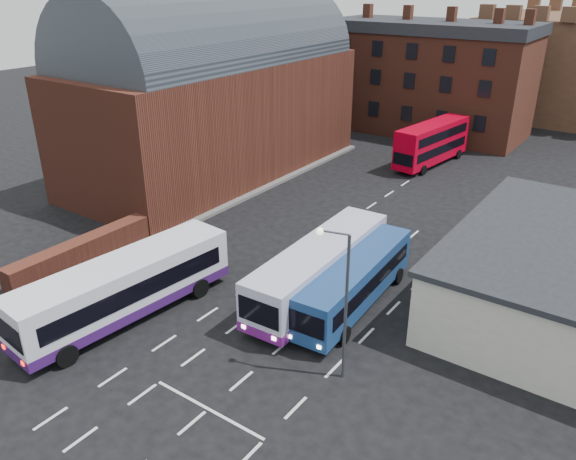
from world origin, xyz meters
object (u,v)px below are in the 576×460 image
Objects in this scene: bus_white_inbound at (320,266)px; pedestrian_red at (11,324)px; bus_blue at (354,279)px; street_lamp at (341,293)px; bus_red_double at (432,143)px; pedestrian_beige at (54,318)px; bus_white_outbound at (125,285)px.

pedestrian_red is (-10.59, -12.39, -1.16)m from bus_white_inbound.
bus_blue is 6.67m from street_lamp.
pedestrian_red is (-6.35, -39.18, -1.40)m from bus_red_double.
bus_red_double is 38.04m from pedestrian_beige.
bus_white_outbound is 1.17× the size of bus_blue.
bus_white_outbound is 5.83m from pedestrian_red.
pedestrian_red is at bearing 41.46° from bus_blue.
bus_white_outbound is at bearing 36.91° from bus_blue.
bus_white_outbound is 1.21× the size of bus_red_double.
pedestrian_beige is (1.43, 1.49, 0.14)m from pedestrian_red.
bus_red_double is at bearing -83.06° from bus_white_inbound.
bus_white_outbound is 8.35× the size of pedestrian_red.
bus_white_outbound is at bearing 44.76° from bus_white_inbound.
pedestrian_beige is at bearing 47.89° from bus_white_inbound.
bus_white_inbound is (7.28, 7.75, -0.07)m from bus_white_outbound.
bus_red_double is 33.52m from street_lamp.
street_lamp is (8.68, -32.30, 2.27)m from bus_red_double.
street_lamp is at bearing -161.10° from pedestrian_beige.
bus_white_inbound reaches higher than pedestrian_red.
pedestrian_beige is at bearing -115.27° from bus_white_outbound.
bus_red_double is 5.82× the size of pedestrian_beige.
pedestrian_red is at bearing 47.41° from bus_white_inbound.
bus_white_inbound is 7.99× the size of pedestrian_red.
street_lamp is 15.06m from pedestrian_beige.
street_lamp is (11.72, 2.25, 2.44)m from bus_white_outbound.
bus_blue is at bearing 112.70° from street_lamp.
bus_white_inbound reaches higher than pedestrian_beige.
street_lamp reaches higher than bus_white_outbound.
pedestrian_red is (-3.31, -4.63, -1.22)m from bus_white_outbound.
bus_blue is at bearing -159.55° from pedestrian_red.
bus_white_outbound is 7.03× the size of pedestrian_beige.
pedestrian_beige is (-4.93, -37.70, -1.26)m from bus_red_double.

